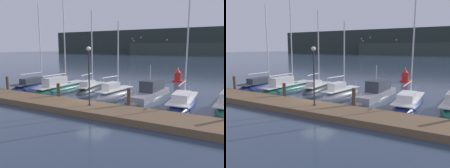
{
  "view_description": "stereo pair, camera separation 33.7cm",
  "coord_description": "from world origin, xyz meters",
  "views": [
    {
      "loc": [
        9.65,
        -14.9,
        4.64
      ],
      "look_at": [
        0.0,
        3.35,
        1.2
      ],
      "focal_mm": 35.0,
      "sensor_mm": 36.0,
      "label": 1
    },
    {
      "loc": [
        9.95,
        -14.74,
        4.64
      ],
      "look_at": [
        0.0,
        3.35,
        1.2
      ],
      "focal_mm": 35.0,
      "sensor_mm": 36.0,
      "label": 2
    }
  ],
  "objects": [
    {
      "name": "mooring_pile_2",
      "position": [
        3.39,
        -0.4,
        0.85
      ],
      "size": [
        0.28,
        0.28,
        1.71
      ],
      "primitive_type": "cylinder",
      "color": "#4C3D2D",
      "rests_on": "ground"
    },
    {
      "name": "channel_buoy",
      "position": [
        3.7,
        15.86,
        0.7
      ],
      "size": [
        1.39,
        1.39,
        1.9
      ],
      "color": "red",
      "rests_on": "ground"
    },
    {
      "name": "sailboat_berth_3",
      "position": [
        -3.37,
        4.7,
        0.13
      ],
      "size": [
        2.14,
        5.65,
        9.18
      ],
      "color": "#2D3338",
      "rests_on": "ground"
    },
    {
      "name": "hillside_backdrop",
      "position": [
        3.09,
        138.25,
        7.92
      ],
      "size": [
        240.0,
        23.0,
        17.2
      ],
      "color": "#28332D",
      "rests_on": "ground"
    },
    {
      "name": "motorboat_berth_5",
      "position": [
        3.37,
        4.64,
        0.29
      ],
      "size": [
        2.59,
        7.1,
        3.54
      ],
      "color": "gray",
      "rests_on": "ground"
    },
    {
      "name": "dock",
      "position": [
        0.0,
        -2.05,
        0.23
      ],
      "size": [
        26.58,
        2.8,
        0.45
      ],
      "primitive_type": "cube",
      "color": "brown",
      "rests_on": "ground"
    },
    {
      "name": "sailboat_berth_1",
      "position": [
        -9.94,
        3.42,
        0.11
      ],
      "size": [
        2.07,
        7.77,
        10.41
      ],
      "color": "navy",
      "rests_on": "ground"
    },
    {
      "name": "ground_plane",
      "position": [
        0.0,
        0.0,
        0.0
      ],
      "size": [
        400.0,
        400.0,
        0.0
      ],
      "primitive_type": "plane",
      "color": "#2D3D51"
    },
    {
      "name": "sailboat_berth_6",
      "position": [
        6.64,
        3.42,
        0.14
      ],
      "size": [
        2.02,
        7.22,
        10.39
      ],
      "color": "navy",
      "rests_on": "ground"
    },
    {
      "name": "sailboat_berth_2",
      "position": [
        -6.72,
        3.8,
        0.17
      ],
      "size": [
        2.48,
        8.49,
        11.67
      ],
      "color": "#195647",
      "rests_on": "ground"
    },
    {
      "name": "sailboat_berth_4",
      "position": [
        0.11,
        3.75,
        0.16
      ],
      "size": [
        2.54,
        5.59,
        7.71
      ],
      "color": "gray",
      "rests_on": "ground"
    },
    {
      "name": "mooring_pile_1",
      "position": [
        -3.39,
        -0.4,
        0.77
      ],
      "size": [
        0.28,
        0.28,
        1.54
      ],
      "primitive_type": "cylinder",
      "color": "#4C3D2D",
      "rests_on": "ground"
    },
    {
      "name": "mooring_pile_0",
      "position": [
        -10.17,
        -0.4,
        0.87
      ],
      "size": [
        0.28,
        0.28,
        1.74
      ],
      "primitive_type": "cylinder",
      "color": "#4C3D2D",
      "rests_on": "ground"
    },
    {
      "name": "dock_lamppost",
      "position": [
        0.89,
        -1.87,
        3.29
      ],
      "size": [
        0.32,
        0.32,
        4.28
      ],
      "color": "#2D2D33",
      "rests_on": "dock"
    }
  ]
}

